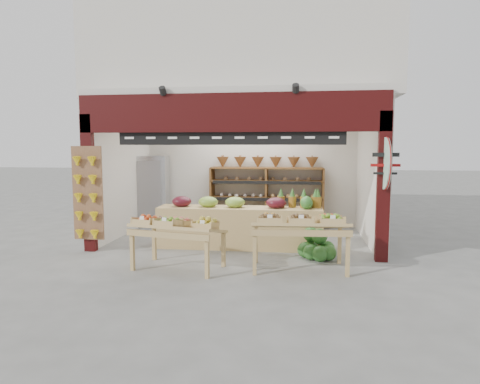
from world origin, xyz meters
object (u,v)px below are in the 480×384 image
mid_counter (239,225)px  display_table_left (174,225)px  cardboard_stack (187,225)px  display_table_right (300,222)px  back_shelving (267,182)px  refrigerator (154,191)px  watermelon_pile (317,247)px

mid_counter → display_table_left: mid_counter is taller
cardboard_stack → display_table_right: (2.53, -2.26, 0.53)m
back_shelving → display_table_right: (0.85, -3.71, -0.35)m
back_shelving → refrigerator: bearing=-174.0°
refrigerator → display_table_left: (1.61, -3.62, -0.18)m
cardboard_stack → back_shelving: bearing=40.8°
back_shelving → cardboard_stack: back_shelving is taller
back_shelving → display_table_left: size_ratio=1.81×
cardboard_stack → watermelon_pile: 3.22m
display_table_left → watermelon_pile: 2.64m
refrigerator → display_table_left: bearing=-73.5°
refrigerator → cardboard_stack: size_ratio=1.77×
back_shelving → display_table_left: 4.14m
cardboard_stack → watermelon_pile: size_ratio=1.41×
refrigerator → mid_counter: refrigerator is taller
mid_counter → display_table_right: 1.86m
back_shelving → cardboard_stack: size_ratio=2.81×
back_shelving → watermelon_pile: bearing=-68.6°
back_shelving → refrigerator: (-2.86, -0.30, -0.24)m
display_table_left → refrigerator: bearing=114.0°
refrigerator → display_table_right: size_ratio=1.10×
display_table_right → watermelon_pile: display_table_right is taller
cardboard_stack → display_table_left: size_ratio=0.64×
display_table_right → cardboard_stack: bearing=138.2°
display_table_left → mid_counter: bearing=60.8°
mid_counter → back_shelving: bearing=81.2°
refrigerator → mid_counter: bearing=-46.7°
refrigerator → watermelon_pile: (4.02, -2.66, -0.69)m
back_shelving → display_table_left: back_shelving is taller
refrigerator → cardboard_stack: bearing=-52.0°
watermelon_pile → mid_counter: bearing=157.7°
mid_counter → display_table_right: mid_counter is taller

